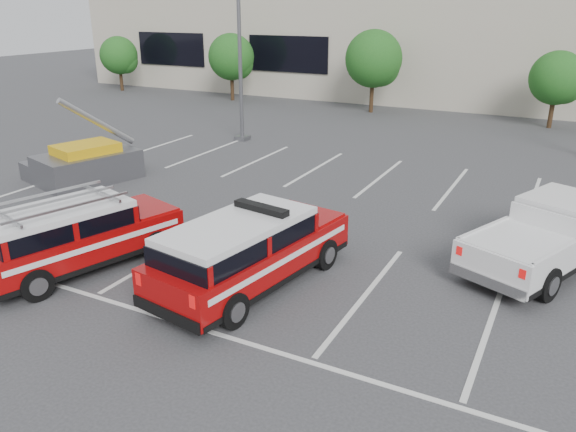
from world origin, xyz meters
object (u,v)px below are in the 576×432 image
object	(u,v)px
fire_chief_suv	(250,255)
ladder_suv	(77,240)
tree_far_left	(120,57)
tree_left	(233,59)
tree_mid_left	(375,61)
white_pickup	(551,240)
tree_mid_right	(559,80)
light_pole_left	(239,28)
convention_building	(495,27)
utility_rig	(84,164)

from	to	relation	value
fire_chief_suv	ladder_suv	distance (m)	4.41
tree_far_left	tree_left	bearing A→B (deg)	0.00
tree_mid_left	fire_chief_suv	distance (m)	23.46
tree_far_left	ladder_suv	xyz separation A→B (m)	(20.79, -23.95, -1.74)
fire_chief_suv	tree_far_left	bearing A→B (deg)	146.94
tree_far_left	tree_left	distance (m)	10.00
fire_chief_suv	ladder_suv	bearing A→B (deg)	-155.61
fire_chief_suv	white_pickup	distance (m)	7.53
tree_mid_right	white_pickup	bearing A→B (deg)	-86.49
tree_mid_right	ladder_suv	bearing A→B (deg)	-111.03
fire_chief_suv	tree_mid_right	bearing A→B (deg)	86.99
tree_mid_right	light_pole_left	size ratio (longest dim) A/B	0.39
convention_building	white_pickup	world-z (taller)	convention_building
tree_left	utility_rig	world-z (taller)	tree_left
light_pole_left	tree_mid_left	bearing A→B (deg)	72.90
tree_left	tree_mid_left	distance (m)	10.00
tree_mid_left	light_pole_left	xyz separation A→B (m)	(-3.09, -10.05, 2.14)
tree_far_left	tree_mid_right	bearing A→B (deg)	0.00
ladder_suv	utility_rig	bearing A→B (deg)	151.85
tree_far_left	ladder_suv	size ratio (longest dim) A/B	0.78
tree_mid_right	fire_chief_suv	distance (m)	23.39
tree_mid_left	light_pole_left	size ratio (longest dim) A/B	0.47
fire_chief_suv	convention_building	bearing A→B (deg)	99.17
convention_building	tree_far_left	bearing A→B (deg)	-158.63
tree_mid_right	convention_building	bearing A→B (deg)	116.57
tree_left	utility_rig	bearing A→B (deg)	-74.05
tree_far_left	tree_left	world-z (taller)	tree_left
convention_building	ladder_suv	world-z (taller)	convention_building
tree_left	tree_mid_right	xyz separation A→B (m)	(20.00, -0.00, -0.27)
convention_building	tree_mid_left	size ratio (longest dim) A/B	12.38
tree_mid_left	utility_rig	bearing A→B (deg)	-104.36
light_pole_left	utility_rig	bearing A→B (deg)	-100.99
tree_mid_right	light_pole_left	bearing A→B (deg)	-142.50
tree_mid_left	light_pole_left	world-z (taller)	light_pole_left
tree_left	tree_mid_left	bearing A→B (deg)	0.00
light_pole_left	fire_chief_suv	bearing A→B (deg)	-57.44
tree_mid_right	white_pickup	xyz separation A→B (m)	(1.12, -18.35, -1.82)
tree_left	utility_rig	size ratio (longest dim) A/B	1.12
tree_left	fire_chief_suv	xyz separation A→B (m)	(15.05, -22.80, -2.01)
tree_far_left	utility_rig	distance (m)	24.03
light_pole_left	white_pickup	bearing A→B (deg)	-30.30
tree_mid_right	tree_left	bearing A→B (deg)	180.00
convention_building	tree_left	xyz separation A→B (m)	(-15.09, -9.82, -1.95)
tree_far_left	utility_rig	bearing A→B (deg)	-50.38
tree_mid_right	tree_mid_left	bearing A→B (deg)	180.00
white_pickup	ladder_suv	distance (m)	11.75
tree_left	tree_mid_right	bearing A→B (deg)	-0.00
tree_left	white_pickup	size ratio (longest dim) A/B	0.76
ladder_suv	white_pickup	bearing A→B (deg)	45.16
tree_mid_left	white_pickup	size ratio (longest dim) A/B	0.83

